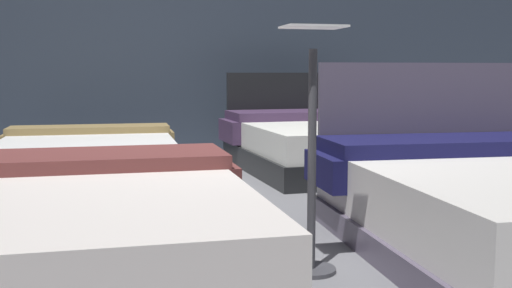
% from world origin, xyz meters
% --- Properties ---
extents(ground_plane, '(18.00, 18.00, 0.02)m').
position_xyz_m(ground_plane, '(0.00, 0.00, -0.01)').
color(ground_plane, slate).
extents(showroom_back_wall, '(18.00, 0.06, 3.50)m').
position_xyz_m(showroom_back_wall, '(0.00, 3.14, 1.75)').
color(showroom_back_wall, '#333D4C').
rests_on(showroom_back_wall, ground_plane).
extents(bed_0, '(1.73, 2.01, 0.51)m').
position_xyz_m(bed_0, '(-1.11, -1.42, 0.23)').
color(bed_0, '#514E5C').
rests_on(bed_0, ground_plane).
extents(bed_1, '(1.81, 2.19, 1.01)m').
position_xyz_m(bed_1, '(1.15, -1.43, 0.25)').
color(bed_1, '#554D60').
rests_on(bed_1, ground_plane).
extents(bed_2, '(1.63, 1.99, 0.43)m').
position_xyz_m(bed_2, '(-1.10, 1.32, 0.19)').
color(bed_2, black).
rests_on(bed_2, ground_plane).
extents(bed_3, '(1.67, 2.16, 0.95)m').
position_xyz_m(bed_3, '(1.12, 1.48, 0.25)').
color(bed_3, black).
rests_on(bed_3, ground_plane).
extents(price_sign, '(0.28, 0.24, 1.16)m').
position_xyz_m(price_sign, '(0.00, -1.51, 0.46)').
color(price_sign, '#3F3F44').
rests_on(price_sign, ground_plane).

